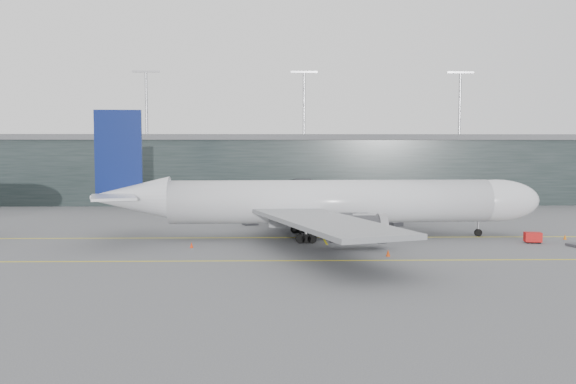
{
  "coord_description": "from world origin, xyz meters",
  "views": [
    {
      "loc": [
        -1.25,
        -77.96,
        11.26
      ],
      "look_at": [
        0.32,
        -4.0,
        6.09
      ],
      "focal_mm": 35.0,
      "sensor_mm": 36.0,
      "label": 1
    }
  ],
  "objects": [
    {
      "name": "uld_a",
      "position": [
        -5.32,
        9.15,
        1.03
      ],
      "size": [
        2.65,
        2.43,
        1.95
      ],
      "rotation": [
        0.0,
        0.0,
        0.41
      ],
      "color": "#37383C",
      "rests_on": "ground"
    },
    {
      "name": "cone_wing_stbd",
      "position": [
        10.95,
        -17.74,
        0.38
      ],
      "size": [
        0.48,
        0.48,
        0.76
      ],
      "primitive_type": "cone",
      "color": "#CE3F0B",
      "rests_on": "ground"
    },
    {
      "name": "terminal",
      "position": [
        -0.0,
        58.0,
        7.62
      ],
      "size": [
        240.0,
        36.0,
        29.0
      ],
      "color": "black",
      "rests_on": "ground"
    },
    {
      "name": "ground",
      "position": [
        0.0,
        0.0,
        0.0
      ],
      "size": [
        320.0,
        320.0,
        0.0
      ],
      "primitive_type": "plane",
      "color": "#56565B",
      "rests_on": "ground"
    },
    {
      "name": "jet_bridge",
      "position": [
        14.38,
        20.4,
        4.41
      ],
      "size": [
        18.11,
        44.39,
        5.89
      ],
      "rotation": [
        0.0,
        0.0,
        0.41
      ],
      "color": "#29292E",
      "rests_on": "ground"
    },
    {
      "name": "main_aircraft",
      "position": [
        5.52,
        -4.25,
        4.7
      ],
      "size": [
        59.68,
        56.1,
        16.75
      ],
      "rotation": [
        0.0,
        0.0,
        0.04
      ],
      "color": "silver",
      "rests_on": "ground"
    },
    {
      "name": "uld_c",
      "position": [
        -0.24,
        10.95,
        1.03
      ],
      "size": [
        2.23,
        1.83,
        1.95
      ],
      "rotation": [
        0.0,
        0.0,
        -0.05
      ],
      "color": "#37383C",
      "rests_on": "ground"
    },
    {
      "name": "taxiline_lead_main",
      "position": [
        5.0,
        20.0,
        0.01
      ],
      "size": [
        0.25,
        60.0,
        0.02
      ],
      "primitive_type": "cube",
      "color": "yellow",
      "rests_on": "ground"
    },
    {
      "name": "taxiline_a",
      "position": [
        0.0,
        -4.0,
        0.01
      ],
      "size": [
        160.0,
        0.25,
        0.02
      ],
      "primitive_type": "cube",
      "color": "yellow",
      "rests_on": "ground"
    },
    {
      "name": "uld_b",
      "position": [
        -1.57,
        10.49,
        0.87
      ],
      "size": [
        2.03,
        1.74,
        1.65
      ],
      "rotation": [
        0.0,
        0.0,
        0.17
      ],
      "color": "#37383C",
      "rests_on": "ground"
    },
    {
      "name": "cone_wing_port",
      "position": [
        6.68,
        11.18,
        0.37
      ],
      "size": [
        0.47,
        0.47,
        0.74
      ],
      "primitive_type": "cone",
      "color": "orange",
      "rests_on": "ground"
    },
    {
      "name": "cone_tail",
      "position": [
        -11.32,
        -11.76,
        0.33
      ],
      "size": [
        0.42,
        0.42,
        0.66
      ],
      "primitive_type": "cone",
      "color": "red",
      "rests_on": "ground"
    },
    {
      "name": "gse_cart",
      "position": [
        30.85,
        -9.11,
        0.75
      ],
      "size": [
        2.18,
        1.6,
        1.35
      ],
      "rotation": [
        0.0,
        0.0,
        -0.18
      ],
      "color": "red",
      "rests_on": "ground"
    },
    {
      "name": "cone_nose",
      "position": [
        36.39,
        -6.33,
        0.34
      ],
      "size": [
        0.43,
        0.43,
        0.68
      ],
      "primitive_type": "cone",
      "color": "orange",
      "rests_on": "ground"
    },
    {
      "name": "taxiline_b",
      "position": [
        0.0,
        -20.0,
        0.01
      ],
      "size": [
        160.0,
        0.25,
        0.02
      ],
      "primitive_type": "cube",
      "color": "yellow",
      "rests_on": "ground"
    }
  ]
}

